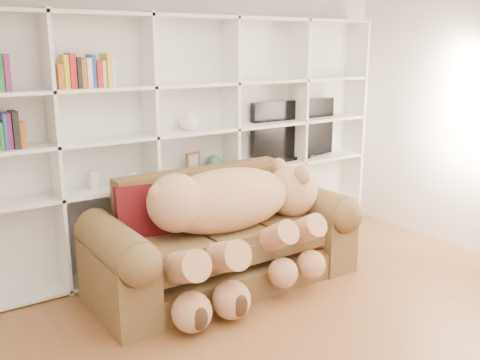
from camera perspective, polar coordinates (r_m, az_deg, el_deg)
wall_back at (r=5.38m, az=-6.15°, el=5.96°), size 5.00×0.02×2.70m
bookshelf at (r=5.16m, az=-7.77°, el=5.06°), size 4.43×0.35×2.40m
sofa at (r=4.86m, az=-1.91°, el=-6.72°), size 2.38×1.03×1.00m
teddy_bear at (r=4.59m, az=-0.64°, el=-3.64°), size 1.87×1.00×1.08m
throw_pillow at (r=4.59m, az=-10.16°, el=-3.40°), size 0.51×0.35×0.49m
gift_box at (r=5.26m, az=8.69°, el=-8.14°), size 0.42×0.41×0.26m
tv at (r=6.02m, az=5.73°, el=5.32°), size 1.12×0.18×0.66m
picture_frame at (r=5.28m, az=-5.05°, el=1.80°), size 0.18×0.07×0.22m
green_vase at (r=5.41m, az=-2.82°, el=1.76°), size 0.17×0.17×0.17m
figurine_tall at (r=4.90m, az=-15.34°, el=-0.04°), size 0.10×0.10×0.18m
figurine_short at (r=4.97m, az=-13.17°, el=-0.11°), size 0.07×0.07×0.11m
snow_globe at (r=5.02m, az=-11.41°, el=0.26°), size 0.11×0.11×0.11m
shelf_vase at (r=5.19m, az=-5.46°, el=6.37°), size 0.19×0.19×0.20m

